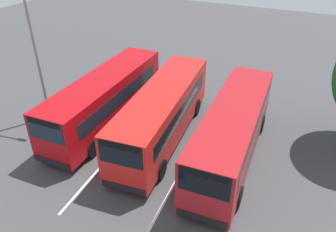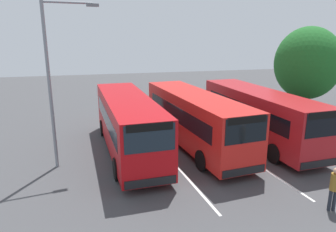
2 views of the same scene
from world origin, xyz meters
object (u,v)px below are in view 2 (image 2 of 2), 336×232
object	(u,v)px
bus_center_left	(195,118)
depot_tree	(307,63)
bus_far_left	(128,122)
street_lamp	(54,75)
pedestrian	(334,186)
bus_center_right	(259,114)

from	to	relation	value
bus_center_left	depot_tree	bearing A→B (deg)	105.19
bus_far_left	street_lamp	world-z (taller)	street_lamp
pedestrian	bus_center_left	bearing A→B (deg)	39.29
pedestrian	depot_tree	xyz separation A→B (m)	(-11.92, 7.65, 3.22)
bus_center_left	bus_center_right	size ratio (longest dim) A/B	1.01
bus_far_left	bus_center_left	world-z (taller)	same
bus_far_left	bus_center_right	size ratio (longest dim) A/B	1.00
bus_center_left	street_lamp	bearing A→B (deg)	-87.72
bus_far_left	pedestrian	distance (m)	10.29
bus_center_right	street_lamp	bearing A→B (deg)	-88.36
street_lamp	bus_center_right	bearing A→B (deg)	-3.84
street_lamp	bus_far_left	bearing A→B (deg)	8.65
bus_center_right	street_lamp	xyz separation A→B (m)	(0.98, -11.42, 2.83)
bus_far_left	bus_center_left	xyz separation A→B (m)	(0.01, 3.86, 0.00)
bus_far_left	pedestrian	xyz separation A→B (m)	(7.88, 6.58, -0.70)
pedestrian	street_lamp	world-z (taller)	street_lamp
pedestrian	street_lamp	size ratio (longest dim) A/B	0.22
bus_center_left	bus_center_right	xyz separation A→B (m)	(0.11, 4.07, 0.00)
bus_center_left	bus_center_right	bearing A→B (deg)	82.34
bus_far_left	street_lamp	xyz separation A→B (m)	(1.09, -3.50, 2.83)
bus_center_right	street_lamp	distance (m)	11.81
bus_far_left	pedestrian	size ratio (longest dim) A/B	6.03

